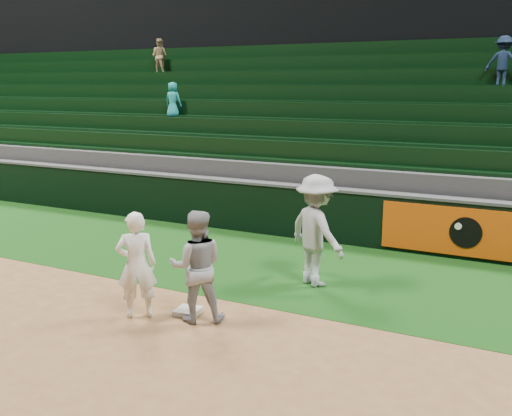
% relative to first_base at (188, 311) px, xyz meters
% --- Properties ---
extents(ground, '(70.00, 70.00, 0.00)m').
position_rel_first_base_xyz_m(ground, '(0.13, -0.14, -0.04)').
color(ground, brown).
rests_on(ground, ground).
extents(foul_grass, '(36.00, 4.20, 0.01)m').
position_rel_first_base_xyz_m(foul_grass, '(0.13, 2.86, -0.04)').
color(foul_grass, '#0F380E').
rests_on(foul_grass, ground).
extents(upper_deck, '(40.00, 12.00, 12.00)m').
position_rel_first_base_xyz_m(upper_deck, '(0.13, 17.31, 5.96)').
color(upper_deck, black).
rests_on(upper_deck, ground).
extents(first_base, '(0.41, 0.41, 0.08)m').
position_rel_first_base_xyz_m(first_base, '(0.00, 0.00, 0.00)').
color(first_base, silver).
rests_on(first_base, ground).
extents(first_baseman, '(0.73, 0.69, 1.68)m').
position_rel_first_base_xyz_m(first_baseman, '(-0.64, -0.42, 0.80)').
color(first_baseman, white).
rests_on(first_baseman, ground).
extents(baserunner, '(1.05, 0.99, 1.72)m').
position_rel_first_base_xyz_m(baserunner, '(0.27, -0.14, 0.82)').
color(baserunner, '#93969D').
rests_on(baserunner, ground).
extents(base_coach, '(1.49, 1.29, 2.00)m').
position_rel_first_base_xyz_m(base_coach, '(1.31, 2.16, 0.96)').
color(base_coach, '#A5A9B3').
rests_on(base_coach, foul_grass).
extents(field_wall, '(36.00, 0.45, 1.25)m').
position_rel_first_base_xyz_m(field_wall, '(0.15, 5.06, 0.59)').
color(field_wall, black).
rests_on(field_wall, ground).
extents(stadium_seating, '(36.00, 5.95, 5.11)m').
position_rel_first_base_xyz_m(stadium_seating, '(0.13, 8.83, 1.66)').
color(stadium_seating, '#323234').
rests_on(stadium_seating, ground).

